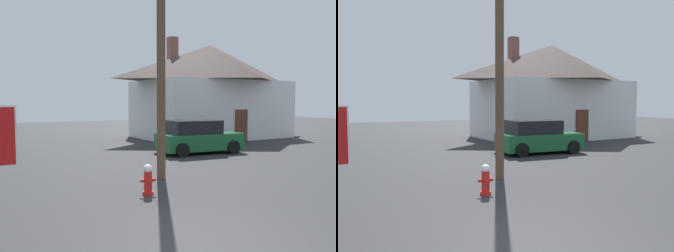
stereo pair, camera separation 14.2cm
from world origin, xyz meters
TOP-DOWN VIEW (x-y plane):
  - ground_plane at (0.00, 0.00)m, footprint 80.00×80.00m
  - fire_hydrant at (0.14, 3.69)m, footprint 0.42×0.36m
  - utility_pole at (1.24, 5.40)m, footprint 1.60×0.28m
  - house at (9.61, 16.47)m, footprint 11.22×7.97m
  - parked_car at (5.06, 9.99)m, footprint 4.01×2.10m

SIDE VIEW (x-z plane):
  - ground_plane at x=0.00m, z-range -0.10..0.00m
  - fire_hydrant at x=0.14m, z-range -0.01..0.82m
  - parked_car at x=5.06m, z-range -0.04..1.56m
  - house at x=9.61m, z-range -0.13..6.80m
  - utility_pole at x=1.24m, z-range 0.18..9.93m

